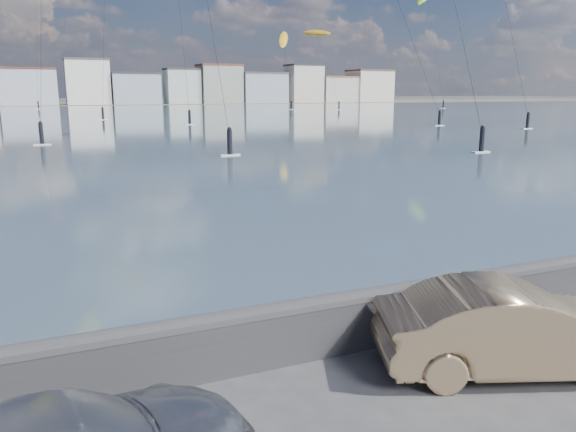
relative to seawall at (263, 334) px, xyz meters
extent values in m
cube|color=#395262|center=(0.00, 88.80, -0.58)|extent=(500.00, 177.00, 0.00)
cube|color=#4C473D|center=(0.00, 197.30, -0.57)|extent=(500.00, 60.00, 0.00)
cube|color=#28282B|center=(0.00, 0.00, -0.13)|extent=(400.00, 0.35, 0.90)
cylinder|color=#28282B|center=(0.00, 0.00, 0.32)|extent=(400.00, 0.36, 0.36)
cube|color=#B2B7C6|center=(-6.00, 183.30, 4.67)|extent=(16.00, 13.00, 10.50)
cube|color=#562D23|center=(-6.00, 183.30, 10.22)|extent=(16.32, 13.26, 0.60)
cube|color=white|center=(11.00, 183.30, 6.17)|extent=(13.00, 10.00, 13.50)
cube|color=#4C423D|center=(11.00, 183.30, 13.22)|extent=(13.26, 10.20, 0.60)
cube|color=#9EA8B7|center=(25.50, 183.30, 4.17)|extent=(15.00, 12.00, 9.50)
cube|color=#2D2D33|center=(25.50, 183.30, 9.22)|extent=(15.30, 12.24, 0.60)
cube|color=#B7C6BC|center=(41.00, 183.30, 4.92)|extent=(11.00, 9.00, 11.00)
cube|color=#383330|center=(41.00, 183.30, 10.72)|extent=(11.22, 9.18, 0.60)
cube|color=gray|center=(54.00, 183.30, 5.67)|extent=(14.00, 11.00, 12.50)
cube|color=brown|center=(54.00, 183.30, 12.22)|extent=(14.28, 11.22, 0.60)
cube|color=#9EA8B7|center=(69.50, 183.30, 4.42)|extent=(16.00, 12.00, 10.00)
cube|color=#4C423D|center=(69.50, 183.30, 9.72)|extent=(16.32, 12.24, 0.60)
cube|color=beige|center=(86.00, 183.30, 5.92)|extent=(12.00, 10.00, 13.00)
cube|color=#2D2D33|center=(86.00, 183.30, 12.72)|extent=(12.24, 10.20, 0.60)
cube|color=beige|center=(99.50, 183.30, 3.92)|extent=(14.00, 11.00, 9.00)
cube|color=brown|center=(99.50, 183.30, 8.72)|extent=(14.28, 11.22, 0.60)
cube|color=silver|center=(114.00, 183.30, 5.17)|extent=(15.00, 12.00, 11.50)
cube|color=#4C423D|center=(114.00, 183.30, 11.22)|extent=(15.30, 12.24, 0.60)
imported|color=tan|center=(3.67, -1.73, 0.14)|extent=(4.66, 2.99, 1.45)
cube|color=white|center=(43.83, 51.27, -0.53)|extent=(1.40, 0.42, 0.08)
cylinder|color=black|center=(43.83, 51.27, 0.37)|extent=(0.36, 0.36, 1.70)
sphere|color=black|center=(43.83, 51.27, 1.27)|extent=(0.28, 0.28, 0.28)
cylinder|color=black|center=(42.18, 54.81, 9.05)|extent=(3.35, 7.12, 16.67)
cube|color=white|center=(14.86, 66.15, -0.53)|extent=(1.40, 0.42, 0.08)
cylinder|color=black|center=(14.86, 66.15, 0.37)|extent=(0.36, 0.36, 1.70)
sphere|color=black|center=(14.86, 66.15, 1.27)|extent=(0.28, 0.28, 0.28)
cylinder|color=black|center=(15.78, 72.88, 13.41)|extent=(1.86, 13.48, 25.39)
cube|color=white|center=(5.57, 83.49, -0.53)|extent=(1.40, 0.42, 0.08)
cylinder|color=black|center=(5.57, 83.49, 0.37)|extent=(0.36, 0.36, 1.70)
sphere|color=black|center=(5.57, 83.49, 1.27)|extent=(0.28, 0.28, 0.28)
cylinder|color=black|center=(7.01, 86.86, 13.87)|extent=(2.92, 6.77, 26.30)
cube|color=white|center=(-3.63, 141.50, -0.53)|extent=(1.40, 0.42, 0.08)
cylinder|color=black|center=(-3.63, 141.50, 0.37)|extent=(0.36, 0.36, 1.70)
sphere|color=black|center=(-3.63, 141.50, 1.27)|extent=(0.28, 0.28, 0.28)
cylinder|color=black|center=(-2.73, 146.97, 14.29)|extent=(1.84, 10.96, 27.16)
cube|color=white|center=(26.35, 24.18, -0.53)|extent=(1.40, 0.42, 0.08)
cylinder|color=black|center=(26.35, 24.18, 0.37)|extent=(0.36, 0.36, 1.70)
sphere|color=black|center=(26.35, 24.18, 1.27)|extent=(0.28, 0.28, 0.28)
cube|color=white|center=(-3.21, 43.16, -0.53)|extent=(1.40, 0.42, 0.08)
cylinder|color=black|center=(-3.21, 43.16, 0.37)|extent=(0.36, 0.36, 1.70)
sphere|color=black|center=(-3.21, 43.16, 1.27)|extent=(0.28, 0.28, 0.28)
cylinder|color=black|center=(-2.23, 46.68, 11.40)|extent=(1.99, 7.07, 21.37)
cube|color=white|center=(49.56, 42.24, -0.53)|extent=(1.40, 0.42, 0.08)
cylinder|color=black|center=(49.56, 42.24, 0.37)|extent=(0.36, 0.36, 1.70)
sphere|color=black|center=(49.56, 42.24, 1.27)|extent=(0.28, 0.28, 0.28)
cylinder|color=black|center=(49.59, 46.28, 11.33)|extent=(0.10, 8.10, 21.24)
ellipsoid|color=#BF8C19|center=(61.57, 123.52, 17.83)|extent=(5.26, 10.94, 3.34)
cube|color=white|center=(60.09, 108.25, -0.53)|extent=(1.40, 0.42, 0.08)
cylinder|color=black|center=(60.09, 108.25, 0.37)|extent=(0.36, 0.36, 1.70)
sphere|color=black|center=(60.09, 108.25, 1.27)|extent=(0.28, 0.28, 0.28)
cylinder|color=black|center=(60.83, 115.88, 9.27)|extent=(1.52, 15.29, 17.13)
cube|color=white|center=(8.81, 29.57, -0.53)|extent=(1.40, 0.42, 0.08)
cylinder|color=black|center=(8.81, 29.57, 0.37)|extent=(0.36, 0.36, 1.70)
sphere|color=black|center=(8.81, 29.57, 1.27)|extent=(0.28, 0.28, 0.28)
cube|color=white|center=(89.73, 108.13, -0.53)|extent=(1.40, 0.42, 0.08)
cylinder|color=black|center=(89.73, 108.13, 0.37)|extent=(0.36, 0.36, 1.70)
sphere|color=black|center=(89.73, 108.13, 1.27)|extent=(0.28, 0.28, 0.28)
cylinder|color=black|center=(88.88, 111.45, 13.85)|extent=(1.73, 6.68, 26.26)
ellipsoid|color=#BF8C19|center=(53.45, 125.43, 16.13)|extent=(5.33, 6.97, 5.56)
cube|color=white|center=(50.89, 114.64, -0.53)|extent=(1.40, 0.42, 0.08)
cylinder|color=black|center=(50.89, 114.64, 0.37)|extent=(0.36, 0.36, 1.70)
sphere|color=black|center=(50.89, 114.64, 1.27)|extent=(0.28, 0.28, 0.28)
cylinder|color=black|center=(52.17, 120.04, 8.42)|extent=(2.59, 10.81, 15.43)
camera|label=1|loc=(-3.02, -7.99, 3.89)|focal=35.00mm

